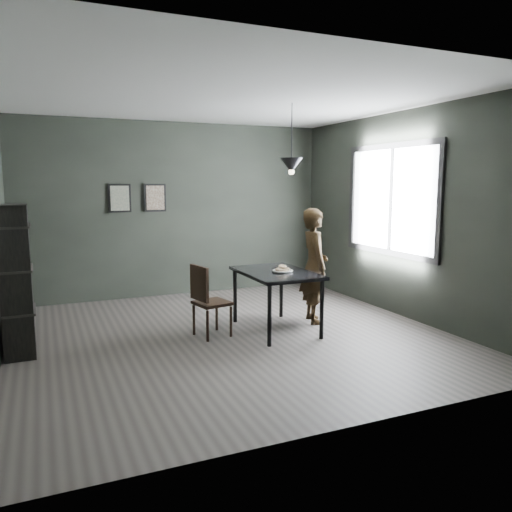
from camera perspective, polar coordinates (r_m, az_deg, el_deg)
name	(u,v)px	position (r m, az deg, el deg)	size (l,w,h in m)	color
ground	(231,336)	(6.13, -2.85, -9.08)	(5.00, 5.00, 0.00)	#37322F
back_wall	(177,210)	(8.25, -9.07, 5.24)	(5.00, 0.10, 2.80)	black
ceiling	(229,97)	(5.93, -3.06, 17.72)	(5.00, 5.00, 0.02)	silver
window_assembly	(391,200)	(7.26, 15.17, 6.22)	(0.04, 1.96, 1.56)	white
cafe_table	(276,278)	(6.19, 2.31, -2.48)	(0.80, 1.20, 0.75)	black
white_plate	(282,271)	(6.15, 3.04, -1.77)	(0.23, 0.23, 0.01)	white
donut_pile	(282,269)	(6.14, 3.04, -1.48)	(0.19, 0.19, 0.08)	beige
woman	(314,266)	(6.61, 6.67, -1.10)	(0.55, 0.36, 1.51)	black
wood_chair	(206,296)	(5.98, -5.70, -4.61)	(0.45, 0.45, 0.88)	black
shelf_unit	(16,281)	(5.87, -25.74, -2.57)	(0.31, 0.54, 1.62)	black
pendant_lamp	(291,165)	(6.29, 4.07, 10.30)	(0.28, 0.28, 0.86)	black
framed_print_left	(120,198)	(8.03, -15.31, 6.39)	(0.34, 0.04, 0.44)	black
framed_print_right	(155,198)	(8.13, -11.45, 6.54)	(0.34, 0.04, 0.44)	black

